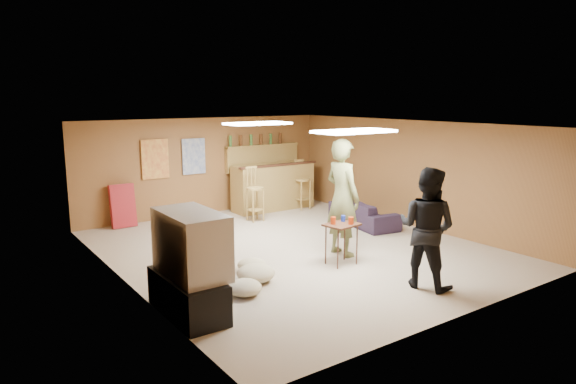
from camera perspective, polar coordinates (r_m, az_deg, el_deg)
ground at (r=9.21m, az=0.72°, el=-6.31°), size 7.00×7.00×0.00m
ceiling at (r=8.83m, az=0.75°, el=7.48°), size 6.00×7.00×0.02m
wall_back at (r=11.93m, az=-9.17°, el=2.86°), size 6.00×0.02×2.20m
wall_front at (r=6.52m, az=19.13°, el=-4.03°), size 6.00×0.02×2.20m
wall_left at (r=7.63m, az=-17.86°, el=-1.87°), size 0.02×7.00×2.20m
wall_right at (r=10.96m, az=13.56°, el=2.02°), size 0.02×7.00×2.20m
tv_stand at (r=6.61m, az=-11.08°, el=-11.17°), size 0.55×1.30×0.50m
dvd_box at (r=6.73m, az=-9.30°, el=-11.62°), size 0.35×0.50×0.08m
tv_body at (r=6.43m, az=-10.71°, el=-5.67°), size 0.60×1.10×0.80m
tv_screen at (r=6.56m, az=-8.24°, el=-5.27°), size 0.02×0.95×0.65m
bar_counter at (r=12.28m, az=-1.66°, el=0.61°), size 2.00×0.60×1.10m
bar_lip at (r=11.99m, az=-1.01°, el=3.03°), size 2.10×0.12×0.05m
bar_shelf at (r=12.53m, az=-2.82°, el=5.18°), size 2.00×0.18×0.05m
bar_backing at (r=12.58m, az=-2.86°, el=3.83°), size 2.00×0.14×0.60m
poster_left at (r=11.40m, az=-14.55°, el=3.56°), size 0.60×0.03×0.85m
poster_right at (r=11.74m, az=-10.44°, el=3.92°), size 0.55×0.03×0.80m
folding_chair_stack at (r=11.14m, az=-17.89°, el=-1.47°), size 0.50×0.26×0.91m
ceiling_panel_front at (r=7.67m, az=7.38°, el=6.70°), size 1.20×0.60×0.04m
ceiling_panel_back at (r=9.82m, az=-3.39°, el=7.61°), size 1.20×0.60×0.04m
person_olive at (r=8.71m, az=6.07°, el=-0.62°), size 0.49×0.73×1.99m
person_black at (r=7.48m, az=15.16°, el=-3.86°), size 0.86×0.99×1.72m
sofa at (r=10.97m, az=8.38°, el=-2.25°), size 1.00×1.88×0.52m
tray_table at (r=8.34m, az=5.95°, el=-5.78°), size 0.57×0.48×0.67m
cup_red_near at (r=8.21m, az=5.04°, el=-3.17°), size 0.11×0.11×0.12m
cup_red_far at (r=8.22m, az=7.01°, el=-3.19°), size 0.10×0.10×0.12m
cup_blue at (r=8.40m, az=6.15°, el=-2.94°), size 0.09×0.09×0.10m
bar_stool_left at (r=11.11m, az=-3.68°, el=0.13°), size 0.44×0.44×1.33m
bar_stool_right at (r=12.28m, az=1.63°, el=0.88°), size 0.39×0.39×1.21m
cushion_near_tv at (r=7.62m, az=-3.61°, el=-8.99°), size 0.74×0.74×0.25m
cushion_mid at (r=8.07m, az=-4.05°, el=-8.07°), size 0.52×0.52×0.20m
cushion_far at (r=7.15m, az=-4.86°, el=-10.53°), size 0.60×0.60×0.21m
bottle_row at (r=12.39m, az=-3.57°, el=5.84°), size 1.48×0.08×0.26m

